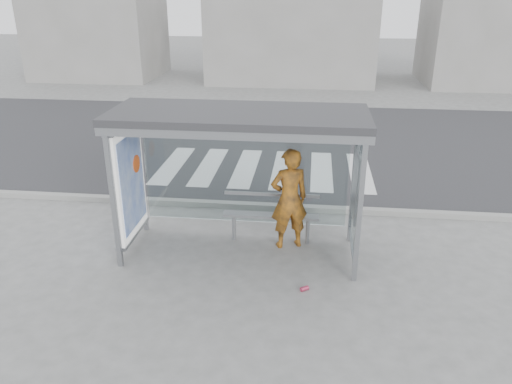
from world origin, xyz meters
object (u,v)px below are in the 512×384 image
bus_shelter (218,147)px  bench (271,215)px  person (289,199)px  soda_can (304,289)px

bus_shelter → bench: (0.88, 0.44, -1.44)m
person → bench: (-0.34, 0.14, -0.40)m
bus_shelter → bench: bearing=26.4°
bus_shelter → soda_can: bus_shelter is taller
bench → soda_can: bench is taller
person → bus_shelter: bearing=-6.5°
bench → soda_can: bearing=-66.9°
bus_shelter → bench: 1.74m
bus_shelter → person: 1.62m
bus_shelter → soda_can: size_ratio=31.45×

